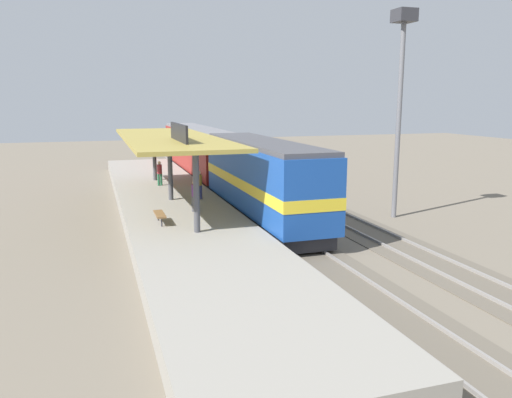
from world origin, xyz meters
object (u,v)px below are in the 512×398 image
(locomotive, at_px, (262,180))
(passenger_carriage_single, at_px, (198,151))
(person_waiting, at_px, (160,172))
(person_walking, at_px, (195,194))
(light_mast, at_px, (401,71))
(person_boarding, at_px, (199,183))
(platform_bench, at_px, (160,214))

(locomotive, height_order, passenger_carriage_single, locomotive)
(person_waiting, distance_m, person_walking, 9.17)
(locomotive, relative_size, passenger_carriage_single, 0.72)
(light_mast, height_order, person_waiting, light_mast)
(person_boarding, bearing_deg, person_walking, -105.28)
(platform_bench, xyz_separation_m, locomotive, (6.00, 2.31, 1.07))
(locomotive, height_order, person_walking, locomotive)
(person_waiting, xyz_separation_m, person_walking, (0.71, -9.14, 0.00))
(passenger_carriage_single, relative_size, person_walking, 11.70)
(locomotive, distance_m, light_mast, 9.91)
(light_mast, bearing_deg, platform_bench, -175.54)
(person_walking, bearing_deg, person_waiting, 94.45)
(passenger_carriage_single, distance_m, person_boarding, 15.01)
(light_mast, height_order, person_boarding, light_mast)
(platform_bench, relative_size, person_boarding, 0.99)
(person_walking, bearing_deg, passenger_carriage_single, 78.03)
(platform_bench, relative_size, person_walking, 0.99)
(passenger_carriage_single, bearing_deg, person_walking, -101.97)
(platform_bench, height_order, passenger_carriage_single, passenger_carriage_single)
(passenger_carriage_single, distance_m, person_waiting, 10.16)
(light_mast, height_order, person_walking, light_mast)
(passenger_carriage_single, bearing_deg, locomotive, -90.00)
(passenger_carriage_single, height_order, person_waiting, passenger_carriage_single)
(light_mast, bearing_deg, locomotive, 171.01)
(light_mast, bearing_deg, passenger_carriage_single, 112.07)
(platform_bench, distance_m, person_boarding, 6.41)
(person_boarding, bearing_deg, person_waiting, 106.37)
(light_mast, xyz_separation_m, person_walking, (-11.66, 1.03, -6.54))
(platform_bench, distance_m, person_waiting, 11.35)
(platform_bench, height_order, person_walking, person_walking)
(person_walking, height_order, person_boarding, same)
(light_mast, bearing_deg, person_boarding, 157.15)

